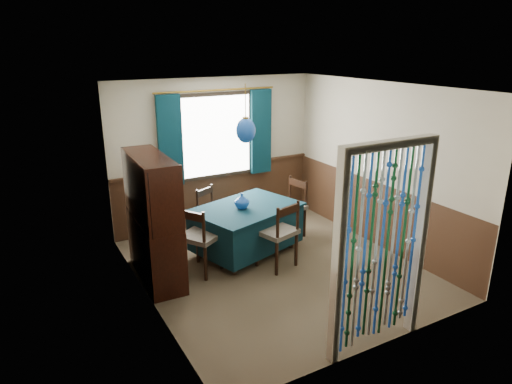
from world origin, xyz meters
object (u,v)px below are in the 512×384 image
bowl_shelf (163,200)px  vase_sideboard (150,205)px  chair_near (278,233)px  pendant_lamp (246,130)px  chair_right (290,206)px  dining_table (246,226)px  chair_left (199,237)px  vase_table (242,201)px  sideboard (154,237)px  chair_far (212,213)px

bowl_shelf → vase_sideboard: bowl_shelf is taller
chair_near → pendant_lamp: pendant_lamp is taller
vase_sideboard → chair_right: bearing=1.1°
dining_table → chair_left: chair_left is taller
vase_table → vase_sideboard: bearing=170.6°
pendant_lamp → chair_left: bearing=-164.3°
dining_table → pendant_lamp: size_ratio=2.17×
sideboard → vase_table: bearing=4.9°
chair_near → vase_sideboard: bearing=136.7°
chair_right → vase_sideboard: vase_sideboard is taller
pendant_lamp → vase_sideboard: 1.65m
chair_left → bowl_shelf: bearing=-105.6°
chair_far → chair_left: 1.08m
pendant_lamp → sideboard: bearing=-176.3°
chair_far → chair_left: chair_left is taller
chair_near → pendant_lamp: size_ratio=1.20×
dining_table → chair_left: size_ratio=1.81×
sideboard → vase_sideboard: sideboard is taller
dining_table → vase_table: (-0.08, -0.02, 0.41)m
chair_right → pendant_lamp: size_ratio=1.16×
vase_table → vase_sideboard: (-1.28, 0.21, 0.11)m
chair_far → vase_sideboard: (-1.10, -0.47, 0.48)m
chair_far → chair_left: (-0.59, -0.90, 0.06)m
vase_table → bowl_shelf: 1.38m
chair_far → pendant_lamp: pendant_lamp is taller
vase_table → bowl_shelf: (-1.28, -0.37, 0.35)m
chair_far → vase_table: vase_table is taller
chair_right → chair_near: bearing=130.9°
sideboard → bowl_shelf: sideboard is taller
chair_near → vase_table: chair_near is taller
bowl_shelf → vase_sideboard: bearing=90.0°
vase_table → vase_sideboard: size_ratio=1.06×
chair_far → chair_right: (1.19, -0.43, 0.04)m
chair_right → pendant_lamp: 1.67m
vase_sideboard → chair_left: bearing=-39.7°
sideboard → vase_table: (1.34, 0.07, 0.25)m
chair_far → dining_table: bearing=84.4°
chair_left → sideboard: (-0.58, 0.14, 0.07)m
chair_right → vase_table: (-1.01, -0.26, 0.34)m
chair_near → pendant_lamp: 1.49m
chair_left → bowl_shelf: (-0.52, -0.15, 0.67)m
chair_right → vase_sideboard: size_ratio=4.83×
chair_far → vase_table: (0.18, -0.69, 0.37)m
chair_right → vase_sideboard: 2.33m
chair_left → chair_right: 1.84m
dining_table → sideboard: size_ratio=1.04×
chair_near → vase_table: size_ratio=4.71×
chair_far → vase_sideboard: size_ratio=4.44×
chair_far → sideboard: sideboard is taller
chair_far → chair_left: bearing=30.2°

